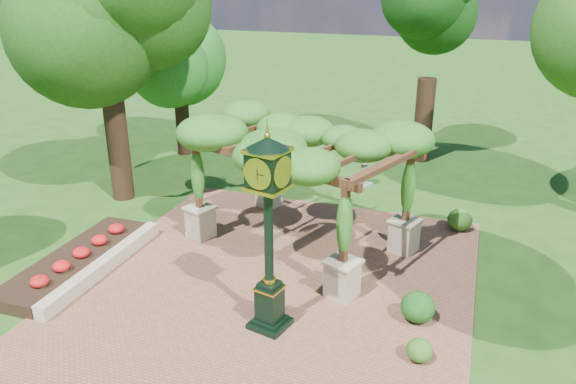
% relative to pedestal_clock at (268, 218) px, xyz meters
% --- Properties ---
extents(ground, '(120.00, 120.00, 0.00)m').
position_rel_pedestal_clock_xyz_m(ground, '(-0.56, 0.39, -2.76)').
color(ground, '#1E4714').
rests_on(ground, ground).
extents(brick_plaza, '(10.00, 12.00, 0.04)m').
position_rel_pedestal_clock_xyz_m(brick_plaza, '(-0.56, 1.39, -2.74)').
color(brick_plaza, brown).
rests_on(brick_plaza, ground).
extents(border_wall, '(0.35, 5.00, 0.40)m').
position_rel_pedestal_clock_xyz_m(border_wall, '(-5.16, 0.89, -2.56)').
color(border_wall, '#C6B793').
rests_on(border_wall, ground).
extents(flower_bed, '(1.50, 5.00, 0.36)m').
position_rel_pedestal_clock_xyz_m(flower_bed, '(-6.06, 0.89, -2.58)').
color(flower_bed, red).
rests_on(flower_bed, ground).
extents(pedestal_clock, '(1.09, 1.09, 4.62)m').
position_rel_pedestal_clock_xyz_m(pedestal_clock, '(0.00, 0.00, 0.00)').
color(pedestal_clock, black).
rests_on(pedestal_clock, brick_plaza).
extents(pergola, '(7.00, 5.67, 3.82)m').
position_rel_pedestal_clock_xyz_m(pergola, '(-0.63, 4.19, 0.37)').
color(pergola, '#C0B48F').
rests_on(pergola, brick_plaza).
extents(sundial, '(0.71, 0.71, 0.98)m').
position_rel_pedestal_clock_xyz_m(sundial, '(0.15, 9.66, -2.33)').
color(sundial, gray).
rests_on(sundial, ground).
extents(shrub_front, '(0.62, 0.62, 0.50)m').
position_rel_pedestal_clock_xyz_m(shrub_front, '(3.40, -0.12, -2.47)').
color(shrub_front, '#2D5E1B').
rests_on(shrub_front, brick_plaza).
extents(shrub_mid, '(0.81, 0.81, 0.72)m').
position_rel_pedestal_clock_xyz_m(shrub_mid, '(3.18, 1.32, -2.36)').
color(shrub_mid, '#174914').
rests_on(shrub_mid, brick_plaza).
extents(shrub_back, '(0.80, 0.80, 0.69)m').
position_rel_pedestal_clock_xyz_m(shrub_back, '(3.83, 6.74, -2.38)').
color(shrub_back, '#2E5D1B').
rests_on(shrub_back, brick_plaza).
extents(tree_west_near, '(4.72, 4.72, 9.36)m').
position_rel_pedestal_clock_xyz_m(tree_west_near, '(-7.79, 5.67, 3.66)').
color(tree_west_near, '#342015').
rests_on(tree_west_near, ground).
extents(tree_west_far, '(3.74, 3.74, 6.40)m').
position_rel_pedestal_clock_xyz_m(tree_west_far, '(-8.24, 10.99, 1.63)').
color(tree_west_far, black).
rests_on(tree_west_far, ground).
extents(tree_north, '(3.95, 3.95, 9.06)m').
position_rel_pedestal_clock_xyz_m(tree_north, '(1.83, 13.53, 3.42)').
color(tree_north, '#311F13').
rests_on(tree_north, ground).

